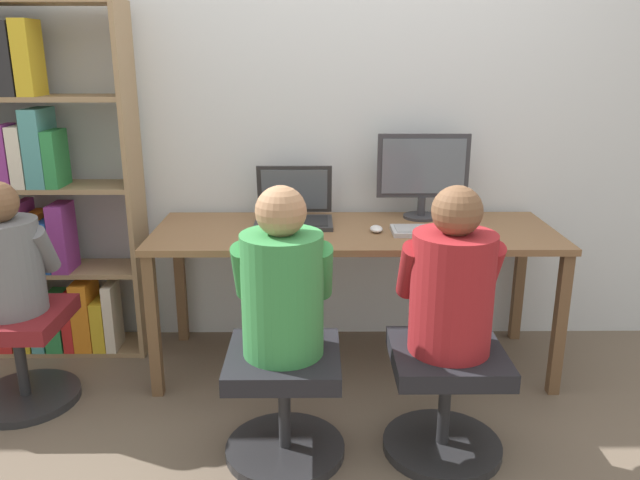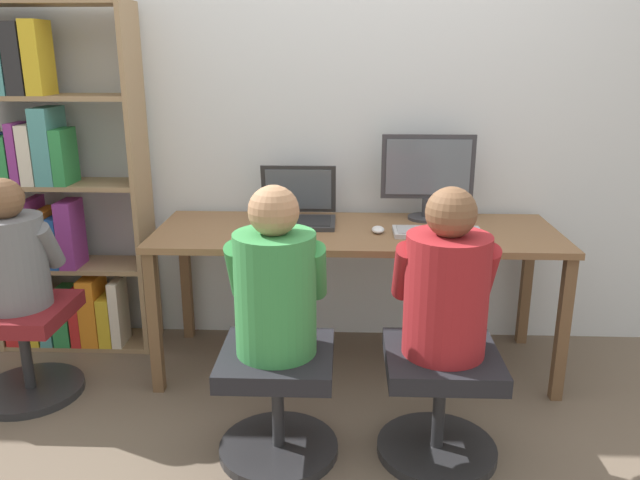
{
  "view_description": "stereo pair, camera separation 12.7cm",
  "coord_description": "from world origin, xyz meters",
  "px_view_note": "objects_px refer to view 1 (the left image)",
  "views": [
    {
      "loc": [
        -0.19,
        -2.52,
        1.51
      ],
      "look_at": [
        -0.17,
        0.14,
        0.71
      ],
      "focal_mm": 35.0,
      "sensor_mm": 36.0,
      "label": 1
    },
    {
      "loc": [
        -0.06,
        -2.51,
        1.51
      ],
      "look_at": [
        -0.17,
        0.14,
        0.71
      ],
      "focal_mm": 35.0,
      "sensor_mm": 36.0,
      "label": 2
    }
  ],
  "objects_px": {
    "desktop_monitor": "(423,173)",
    "keyboard": "(435,230)",
    "office_chair_side": "(19,350)",
    "person_near_shelf": "(6,258)",
    "person_at_monitor": "(452,282)",
    "laptop": "(294,211)",
    "bookshelf": "(42,205)",
    "person_at_laptop": "(282,283)",
    "office_chair_left": "(445,393)",
    "office_chair_right": "(284,396)"
  },
  "relations": [
    {
      "from": "desktop_monitor",
      "to": "keyboard",
      "type": "xyz_separation_m",
      "value": [
        0.02,
        -0.28,
        -0.22
      ]
    },
    {
      "from": "office_chair_side",
      "to": "person_near_shelf",
      "type": "distance_m",
      "value": 0.43
    },
    {
      "from": "person_at_monitor",
      "to": "office_chair_side",
      "type": "height_order",
      "value": "person_at_monitor"
    },
    {
      "from": "laptop",
      "to": "office_chair_side",
      "type": "height_order",
      "value": "laptop"
    },
    {
      "from": "office_chair_side",
      "to": "person_near_shelf",
      "type": "xyz_separation_m",
      "value": [
        0.0,
        0.0,
        0.43
      ]
    },
    {
      "from": "laptop",
      "to": "person_at_monitor",
      "type": "xyz_separation_m",
      "value": [
        0.61,
        -0.85,
        -0.05
      ]
    },
    {
      "from": "laptop",
      "to": "person_near_shelf",
      "type": "height_order",
      "value": "person_near_shelf"
    },
    {
      "from": "bookshelf",
      "to": "laptop",
      "type": "bearing_deg",
      "value": -1.9
    },
    {
      "from": "laptop",
      "to": "office_chair_side",
      "type": "distance_m",
      "value": 1.39
    },
    {
      "from": "laptop",
      "to": "keyboard",
      "type": "bearing_deg",
      "value": -16.66
    },
    {
      "from": "laptop",
      "to": "person_near_shelf",
      "type": "distance_m",
      "value": 1.3
    },
    {
      "from": "person_at_laptop",
      "to": "bookshelf",
      "type": "xyz_separation_m",
      "value": [
        -1.24,
        0.91,
        0.08
      ]
    },
    {
      "from": "office_chair_left",
      "to": "person_at_monitor",
      "type": "distance_m",
      "value": 0.46
    },
    {
      "from": "desktop_monitor",
      "to": "office_chair_left",
      "type": "height_order",
      "value": "desktop_monitor"
    },
    {
      "from": "person_near_shelf",
      "to": "desktop_monitor",
      "type": "bearing_deg",
      "value": 16.69
    },
    {
      "from": "keyboard",
      "to": "office_chair_side",
      "type": "distance_m",
      "value": 1.94
    },
    {
      "from": "person_at_laptop",
      "to": "keyboard",
      "type": "bearing_deg",
      "value": 44.47
    },
    {
      "from": "keyboard",
      "to": "office_chair_side",
      "type": "xyz_separation_m",
      "value": [
        -1.87,
        -0.28,
        -0.47
      ]
    },
    {
      "from": "person_at_monitor",
      "to": "bookshelf",
      "type": "distance_m",
      "value": 2.06
    },
    {
      "from": "desktop_monitor",
      "to": "laptop",
      "type": "height_order",
      "value": "desktop_monitor"
    },
    {
      "from": "office_chair_side",
      "to": "person_at_laptop",
      "type": "bearing_deg",
      "value": -18.07
    },
    {
      "from": "person_at_laptop",
      "to": "bookshelf",
      "type": "relative_size",
      "value": 0.36
    },
    {
      "from": "keyboard",
      "to": "person_near_shelf",
      "type": "height_order",
      "value": "person_near_shelf"
    },
    {
      "from": "office_chair_side",
      "to": "person_near_shelf",
      "type": "height_order",
      "value": "person_near_shelf"
    },
    {
      "from": "person_at_monitor",
      "to": "office_chair_left",
      "type": "bearing_deg",
      "value": -90.0
    },
    {
      "from": "office_chair_right",
      "to": "desktop_monitor",
      "type": "bearing_deg",
      "value": 55.33
    },
    {
      "from": "desktop_monitor",
      "to": "office_chair_right",
      "type": "xyz_separation_m",
      "value": [
        -0.66,
        -0.95,
        -0.68
      ]
    },
    {
      "from": "person_near_shelf",
      "to": "office_chair_left",
      "type": "bearing_deg",
      "value": -11.79
    },
    {
      "from": "office_chair_left",
      "to": "office_chair_side",
      "type": "height_order",
      "value": "same"
    },
    {
      "from": "person_at_laptop",
      "to": "bookshelf",
      "type": "height_order",
      "value": "bookshelf"
    },
    {
      "from": "keyboard",
      "to": "bookshelf",
      "type": "xyz_separation_m",
      "value": [
        -1.92,
        0.24,
        0.07
      ]
    },
    {
      "from": "desktop_monitor",
      "to": "keyboard",
      "type": "distance_m",
      "value": 0.35
    },
    {
      "from": "office_chair_left",
      "to": "office_chair_side",
      "type": "xyz_separation_m",
      "value": [
        -1.81,
        0.37,
        0.0
      ]
    },
    {
      "from": "bookshelf",
      "to": "office_chair_side",
      "type": "bearing_deg",
      "value": -84.56
    },
    {
      "from": "office_chair_left",
      "to": "bookshelf",
      "type": "height_order",
      "value": "bookshelf"
    },
    {
      "from": "person_at_monitor",
      "to": "person_at_laptop",
      "type": "height_order",
      "value": "person_at_laptop"
    },
    {
      "from": "office_chair_right",
      "to": "keyboard",
      "type": "bearing_deg",
      "value": 44.67
    },
    {
      "from": "person_at_laptop",
      "to": "office_chair_side",
      "type": "distance_m",
      "value": 1.33
    },
    {
      "from": "laptop",
      "to": "bookshelf",
      "type": "distance_m",
      "value": 1.25
    },
    {
      "from": "bookshelf",
      "to": "person_near_shelf",
      "type": "relative_size",
      "value": 3.06
    },
    {
      "from": "laptop",
      "to": "keyboard",
      "type": "height_order",
      "value": "laptop"
    },
    {
      "from": "desktop_monitor",
      "to": "person_at_monitor",
      "type": "relative_size",
      "value": 0.73
    },
    {
      "from": "laptop",
      "to": "person_at_laptop",
      "type": "bearing_deg",
      "value": -91.02
    },
    {
      "from": "person_at_laptop",
      "to": "office_chair_left",
      "type": "bearing_deg",
      "value": 1.31
    },
    {
      "from": "person_near_shelf",
      "to": "person_at_laptop",
      "type": "bearing_deg",
      "value": -18.25
    },
    {
      "from": "bookshelf",
      "to": "person_at_laptop",
      "type": "bearing_deg",
      "value": -36.2
    },
    {
      "from": "office_chair_right",
      "to": "office_chair_side",
      "type": "distance_m",
      "value": 1.25
    },
    {
      "from": "bookshelf",
      "to": "keyboard",
      "type": "bearing_deg",
      "value": -7.14
    },
    {
      "from": "keyboard",
      "to": "office_chair_left",
      "type": "distance_m",
      "value": 0.8
    },
    {
      "from": "desktop_monitor",
      "to": "bookshelf",
      "type": "height_order",
      "value": "bookshelf"
    }
  ]
}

